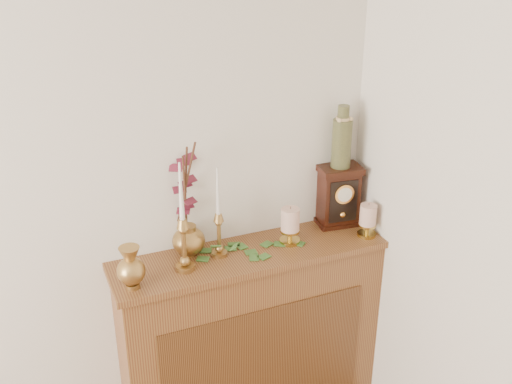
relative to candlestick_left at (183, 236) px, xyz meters
name	(u,v)px	position (x,y,z in m)	size (l,w,h in m)	color
console_shelf	(252,342)	(0.31, 0.03, -0.65)	(1.24, 0.34, 0.93)	brown
candlestick_left	(183,236)	(0.00, 0.00, 0.00)	(0.08, 0.08, 0.48)	#AE8645
candlestick_center	(219,228)	(0.17, 0.05, -0.02)	(0.07, 0.07, 0.41)	#AE8645
bud_vase	(131,268)	(-0.23, -0.05, -0.07)	(0.11, 0.11, 0.18)	#AE8645
ginger_jar	(185,202)	(0.06, 0.15, 0.08)	(0.22, 0.23, 0.53)	#AE8645
pillar_candle_left	(290,224)	(0.50, 0.04, -0.06)	(0.09, 0.09, 0.18)	#B99840
pillar_candle_right	(368,219)	(0.85, -0.04, -0.07)	(0.09, 0.09, 0.16)	#B99840
ivy_garland	(255,248)	(0.33, 0.03, -0.14)	(0.47, 0.21, 0.08)	#386526
mantel_clock	(339,196)	(0.79, 0.12, -0.01)	(0.21, 0.16, 0.29)	black
ceramic_vase	(342,140)	(0.79, 0.12, 0.26)	(0.09, 0.09, 0.29)	#183124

